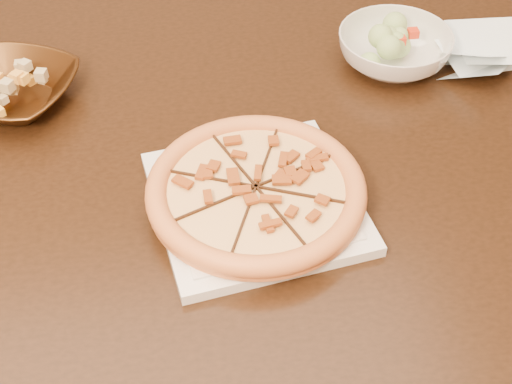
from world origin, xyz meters
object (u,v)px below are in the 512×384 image
Objects in this scene: plate at (256,202)px; salad_bowl at (394,49)px; dining_table at (175,183)px; pizza at (256,190)px; bronze_bowl at (12,90)px.

plate is 0.43m from salad_bowl.
plate is (0.12, -0.16, 0.10)m from dining_table.
pizza is 1.56× the size of salad_bowl.
salad_bowl is at bearing 47.67° from plate.
salad_bowl reaches higher than bronze_bowl.
pizza is 1.50× the size of bronze_bowl.
pizza reaches higher than dining_table.
dining_table is 4.86× the size of plate.
salad_bowl reaches higher than dining_table.
dining_table is at bearing 126.14° from plate.
plate is at bearing -38.78° from bronze_bowl.
plate is 1.03× the size of pizza.
plate reaches higher than dining_table.
plate is 1.54× the size of bronze_bowl.
pizza is 0.43m from salad_bowl.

